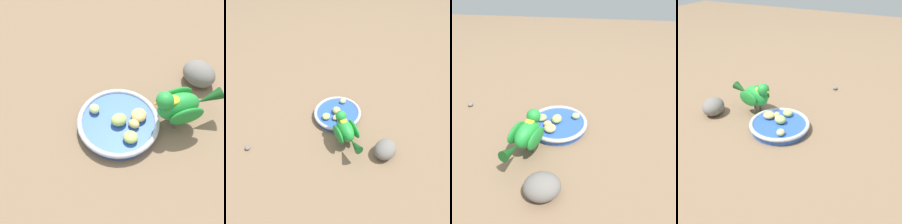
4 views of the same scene
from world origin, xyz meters
The scene contains 10 objects.
ground_plane centered at (0.00, 0.00, 0.00)m, with size 4.00×4.00×0.00m, color #7A6047.
feeding_bowl centered at (0.02, -0.02, 0.02)m, with size 0.20×0.20×0.03m.
apple_piece_0 centered at (0.06, -0.07, 0.03)m, with size 0.03×0.02×0.02m, color #C6D17A.
apple_piece_1 centered at (0.03, 0.04, 0.03)m, with size 0.03×0.03×0.02m, color #B2CC66.
apple_piece_2 centered at (-0.02, 0.00, 0.03)m, with size 0.04×0.04×0.02m, color tan.
apple_piece_3 centered at (0.03, -0.01, 0.04)m, with size 0.04×0.03×0.03m, color #B2CC66.
apple_piece_4 centered at (0.00, 0.01, 0.03)m, with size 0.03×0.02×0.02m, color tan.
parrot centered at (-0.10, 0.05, 0.07)m, with size 0.18×0.10×0.12m.
rock_large centered at (-0.23, -0.03, 0.03)m, with size 0.09×0.07×0.06m, color slate.
pebble_0 centered at (0.10, 0.35, 0.01)m, with size 0.02×0.02×0.02m, color slate.
Camera 2 is at (-0.49, 0.39, 0.68)m, focal length 35.37 mm.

